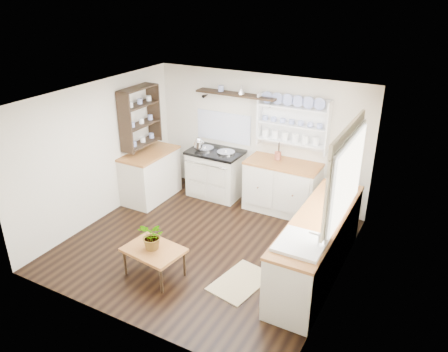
{
  "coord_description": "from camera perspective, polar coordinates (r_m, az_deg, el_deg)",
  "views": [
    {
      "loc": [
        2.97,
        -4.87,
        3.74
      ],
      "look_at": [
        0.19,
        0.25,
        1.1
      ],
      "focal_mm": 35.0,
      "sensor_mm": 36.0,
      "label": 1
    }
  ],
  "objects": [
    {
      "name": "floor_rug",
      "position": [
        6.06,
        2.15,
        -13.63
      ],
      "size": [
        0.7,
        0.94,
        0.02
      ],
      "primitive_type": "cube",
      "rotation": [
        0.0,
        0.0,
        -0.18
      ],
      "color": "#908454",
      "rests_on": "floor"
    },
    {
      "name": "aga_cooker",
      "position": [
        8.11,
        -1.12,
        0.43
      ],
      "size": [
        0.99,
        0.69,
        0.91
      ],
      "color": "beige",
      "rests_on": "floor"
    },
    {
      "name": "utensil_crock",
      "position": [
        7.54,
        7.04,
        2.66
      ],
      "size": [
        0.11,
        0.11,
        0.13
      ],
      "primitive_type": "cylinder",
      "color": "brown",
      "rests_on": "back_cabinets"
    },
    {
      "name": "left_cabinets",
      "position": [
        8.11,
        -9.56,
        0.16
      ],
      "size": [
        0.62,
        1.13,
        0.9
      ],
      "color": "beige",
      "rests_on": "floor"
    },
    {
      "name": "window",
      "position": [
        5.57,
        15.65,
        0.42
      ],
      "size": [
        0.08,
        1.55,
        1.22
      ],
      "color": "white",
      "rests_on": "wall_right"
    },
    {
      "name": "ceiling",
      "position": [
        5.88,
        -2.8,
        10.18
      ],
      "size": [
        4.0,
        3.8,
        0.01
      ],
      "primitive_type": "cube",
      "color": "white",
      "rests_on": "wall_back"
    },
    {
      "name": "plate_rack",
      "position": [
        7.45,
        9.16,
        7.0
      ],
      "size": [
        1.2,
        0.22,
        0.9
      ],
      "color": "white",
      "rests_on": "wall_back"
    },
    {
      "name": "center_table",
      "position": [
        6.05,
        -9.15,
        -9.73
      ],
      "size": [
        0.84,
        0.65,
        0.42
      ],
      "rotation": [
        0.0,
        0.0,
        -0.13
      ],
      "color": "brown",
      "rests_on": "floor"
    },
    {
      "name": "wall_back",
      "position": [
        7.83,
        4.58,
        4.98
      ],
      "size": [
        4.0,
        0.02,
        2.3
      ],
      "primitive_type": "cube",
      "color": "beige",
      "rests_on": "ground"
    },
    {
      "name": "high_shelf",
      "position": [
        7.68,
        1.62,
        10.55
      ],
      "size": [
        1.5,
        0.29,
        0.16
      ],
      "color": "black",
      "rests_on": "wall_back"
    },
    {
      "name": "belfast_sink",
      "position": [
        5.3,
        9.95,
        -9.74
      ],
      "size": [
        0.55,
        0.6,
        0.45
      ],
      "color": "white",
      "rests_on": "right_cabinets"
    },
    {
      "name": "right_cabinets",
      "position": [
        6.09,
        12.08,
        -8.83
      ],
      "size": [
        0.62,
        2.43,
        0.9
      ],
      "color": "beige",
      "rests_on": "floor"
    },
    {
      "name": "kettle",
      "position": [
        7.93,
        -3.34,
        4.37
      ],
      "size": [
        0.17,
        0.17,
        0.21
      ],
      "primitive_type": null,
      "color": "silver",
      "rests_on": "aga_cooker"
    },
    {
      "name": "back_cabinets",
      "position": [
        7.63,
        7.59,
        -1.32
      ],
      "size": [
        1.27,
        0.63,
        0.9
      ],
      "color": "beige",
      "rests_on": "floor"
    },
    {
      "name": "potted_plant",
      "position": [
        5.92,
        -9.31,
        -7.75
      ],
      "size": [
        0.45,
        0.42,
        0.4
      ],
      "primitive_type": "imported",
      "rotation": [
        0.0,
        0.0,
        -0.35
      ],
      "color": "#3F7233",
      "rests_on": "center_table"
    },
    {
      "name": "wall_right",
      "position": [
        5.6,
        15.31,
        -4.11
      ],
      "size": [
        0.02,
        3.8,
        2.3
      ],
      "primitive_type": "cube",
      "color": "beige",
      "rests_on": "ground"
    },
    {
      "name": "floor",
      "position": [
        6.82,
        -2.4,
        -8.91
      ],
      "size": [
        4.0,
        3.8,
        0.01
      ],
      "primitive_type": "cube",
      "color": "black",
      "rests_on": "ground"
    },
    {
      "name": "wall_left",
      "position": [
        7.42,
        -15.98,
        2.97
      ],
      "size": [
        0.02,
        3.8,
        2.3
      ],
      "primitive_type": "cube",
      "color": "beige",
      "rests_on": "ground"
    },
    {
      "name": "left_shelving",
      "position": [
        7.82,
        -10.93,
        7.66
      ],
      "size": [
        0.28,
        0.8,
        1.05
      ],
      "primitive_type": "cube",
      "color": "black",
      "rests_on": "wall_left"
    }
  ]
}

